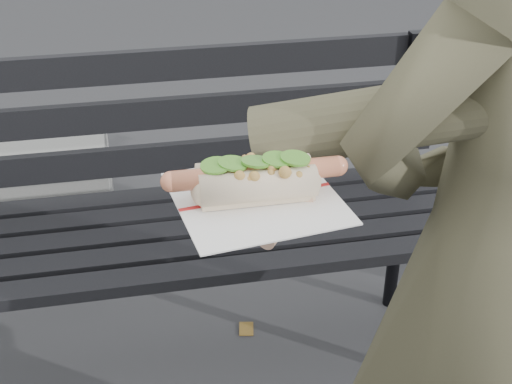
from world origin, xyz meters
TOP-DOWN VIEW (x-y plane):
  - park_bench at (-0.12, 0.89)m, footprint 1.50×0.44m
  - person at (0.35, 0.15)m, footprint 0.62×0.45m
  - held_hotdog at (0.14, 0.12)m, footprint 0.63×0.31m

SIDE VIEW (x-z plane):
  - park_bench at x=-0.12m, z-range 0.08..0.96m
  - person at x=0.35m, z-range 0.00..1.57m
  - held_hotdog at x=0.14m, z-range 0.96..1.15m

